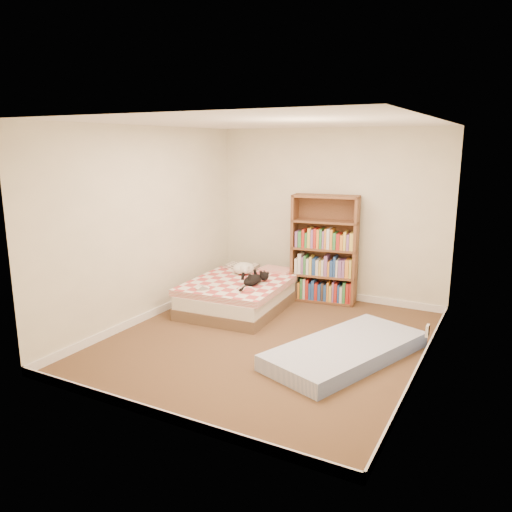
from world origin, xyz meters
The scene contains 6 objects.
room centered at (0.00, 0.00, 1.20)m, with size 3.51×4.01×2.51m.
bed centered at (-0.88, 0.91, 0.21)m, with size 1.36×1.80×0.46m.
bookshelf centered at (0.04, 1.76, 0.57)m, with size 0.99×0.45×1.57m.
floor_mattress centered at (0.97, -0.05, 0.09)m, with size 0.85×1.90×0.17m, color #6577A9.
black_cat centered at (-0.60, 0.78, 0.48)m, with size 0.30×0.69×0.16m.
white_dog centered at (-1.00, 1.19, 0.50)m, with size 0.35×0.37×0.16m.
Camera 1 is at (2.49, -4.96, 2.28)m, focal length 35.00 mm.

